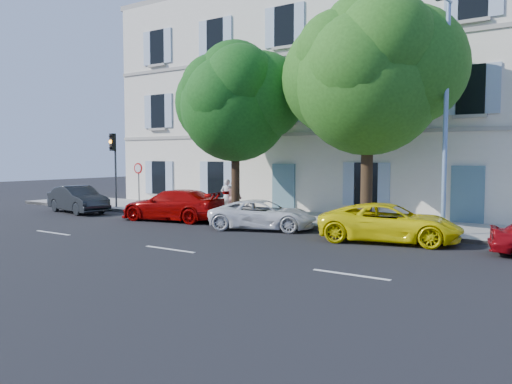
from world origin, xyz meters
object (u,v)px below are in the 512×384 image
Objects in this scene: road_sign at (138,176)px; pedestrian_b at (235,197)px; car_white_coupe at (263,215)px; traffic_light at (114,154)px; pedestrian_a at (227,196)px; tree_right at (368,82)px; tree_left at (235,107)px; street_lamp at (445,104)px; car_dark_sedan at (78,199)px; car_red_coupe at (173,205)px; car_yellow_supercar at (390,223)px.

pedestrian_b is (5.30, 1.10, -0.92)m from road_sign.
car_white_coupe is 8.78m from road_sign.
traffic_light reaches higher than pedestrian_a.
pedestrian_a is (-3.70, 2.55, 0.40)m from car_white_coupe.
road_sign is (-12.03, -0.62, -3.84)m from tree_right.
street_lamp reaches higher than tree_left.
car_dark_sedan is 18.07m from street_lamp.
pedestrian_a is at bearing 20.32° from pedestrian_b.
street_lamp is at bearing -0.17° from road_sign.
car_red_coupe is 2.92× the size of pedestrian_a.
car_dark_sedan is at bearing -96.52° from car_red_coupe.
road_sign is 15.30m from street_lamp.
car_dark_sedan is at bearing -103.71° from traffic_light.
pedestrian_a is 1.02× the size of pedestrian_b.
car_yellow_supercar is 9.42m from tree_left.
car_yellow_supercar is at bearing -178.79° from pedestrian_b.
car_white_coupe is 10.97m from traffic_light.
car_yellow_supercar is (5.13, -0.05, 0.07)m from car_white_coupe.
street_lamp is (6.48, 1.41, 4.09)m from car_white_coupe.
tree_right is (14.52, 2.45, 5.04)m from car_dark_sedan.
pedestrian_b is (-6.73, 0.48, -4.76)m from tree_right.
car_yellow_supercar is at bearing 79.61° from car_red_coupe.
pedestrian_a is (-10.18, 1.13, -3.69)m from street_lamp.
road_sign is (2.02, -0.13, -1.13)m from traffic_light.
car_yellow_supercar is at bearing -52.02° from tree_right.
tree_left is at bearing 33.91° from car_white_coupe.
car_white_coupe is 5.78m from tree_left.
car_red_coupe is at bearing -15.28° from traffic_light.
tree_left is 0.97× the size of street_lamp.
street_lamp is (9.36, -0.70, -0.46)m from tree_left.
road_sign is 5.06m from pedestrian_a.
car_dark_sedan is 0.48× the size of tree_right.
tree_right reaches higher than car_yellow_supercar.
tree_right is 1.09× the size of street_lamp.
tree_left is at bearing 129.28° from pedestrian_a.
car_dark_sedan is 16.19m from car_yellow_supercar.
car_yellow_supercar is 9.20m from pedestrian_a.
tree_right is at bearing 2.02° from traffic_light.
car_red_coupe is at bearing -21.11° from road_sign.
car_dark_sedan is 2.51× the size of pedestrian_a.
street_lamp is (17.06, -0.17, 1.66)m from traffic_light.
traffic_light is 17.14m from street_lamp.
car_white_coupe is 0.54× the size of tree_left.
car_dark_sedan is 0.86× the size of car_red_coupe.
street_lamp is at bearing -97.50° from car_white_coupe.
street_lamp is at bearing -12.51° from tree_right.
pedestrian_a is at bearing 152.14° from tree_left.
tree_left is 0.89× the size of tree_right.
tree_right is at bearing 2.97° from road_sign.
pedestrian_a is at bearing 61.17° from car_yellow_supercar.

